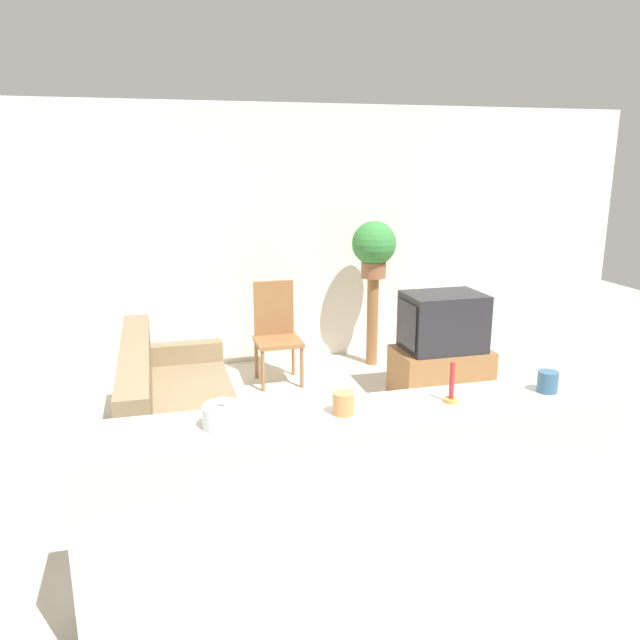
{
  "coord_description": "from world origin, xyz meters",
  "views": [
    {
      "loc": [
        -0.87,
        -3.07,
        2.15
      ],
      "look_at": [
        0.44,
        1.77,
        0.85
      ],
      "focal_mm": 35.0,
      "sensor_mm": 36.0,
      "label": 1
    }
  ],
  "objects_px": {
    "television": "(442,322)",
    "couch": "(176,420)",
    "wooden_chair": "(276,329)",
    "potted_plant": "(374,246)",
    "decorative_bowl": "(223,416)"
  },
  "relations": [
    {
      "from": "television",
      "to": "couch",
      "type": "bearing_deg",
      "value": -165.72
    },
    {
      "from": "wooden_chair",
      "to": "potted_plant",
      "type": "xyz_separation_m",
      "value": [
        1.08,
        0.23,
        0.75
      ]
    },
    {
      "from": "couch",
      "to": "television",
      "type": "relative_size",
      "value": 2.84
    },
    {
      "from": "wooden_chair",
      "to": "television",
      "type": "bearing_deg",
      "value": -32.61
    },
    {
      "from": "couch",
      "to": "decorative_bowl",
      "type": "distance_m",
      "value": 1.91
    },
    {
      "from": "couch",
      "to": "wooden_chair",
      "type": "distance_m",
      "value": 1.82
    },
    {
      "from": "potted_plant",
      "to": "wooden_chair",
      "type": "bearing_deg",
      "value": -168.14
    },
    {
      "from": "decorative_bowl",
      "to": "potted_plant",
      "type": "bearing_deg",
      "value": 60.59
    },
    {
      "from": "couch",
      "to": "wooden_chair",
      "type": "xyz_separation_m",
      "value": [
        1.04,
        1.48,
        0.22
      ]
    },
    {
      "from": "wooden_chair",
      "to": "decorative_bowl",
      "type": "bearing_deg",
      "value": -105.01
    },
    {
      "from": "decorative_bowl",
      "to": "couch",
      "type": "bearing_deg",
      "value": 95.68
    },
    {
      "from": "potted_plant",
      "to": "decorative_bowl",
      "type": "distance_m",
      "value": 3.98
    },
    {
      "from": "potted_plant",
      "to": "decorative_bowl",
      "type": "bearing_deg",
      "value": -119.41
    },
    {
      "from": "couch",
      "to": "decorative_bowl",
      "type": "bearing_deg",
      "value": -84.32
    },
    {
      "from": "television",
      "to": "potted_plant",
      "type": "relative_size",
      "value": 1.19
    }
  ]
}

